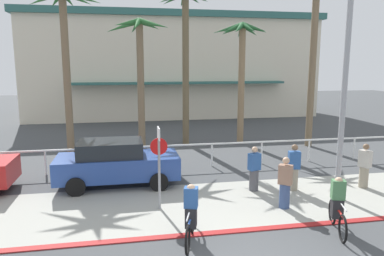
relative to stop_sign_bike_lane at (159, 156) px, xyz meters
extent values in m
plane|color=#424447|center=(1.57, 5.88, -1.68)|extent=(80.00, 80.00, 0.00)
cube|color=#9E9E93|center=(1.57, 0.08, -1.67)|extent=(44.00, 4.00, 0.02)
cube|color=maroon|center=(1.57, -1.92, -1.66)|extent=(44.00, 0.24, 0.03)
cube|color=beige|center=(3.30, 21.97, 2.35)|extent=(23.87, 8.19, 8.05)
cube|color=#2D605B|center=(3.30, 21.97, 6.62)|extent=(24.47, 8.79, 0.50)
cube|color=#2D605B|center=(3.30, 17.38, 1.32)|extent=(16.71, 1.20, 0.16)
cylinder|color=white|center=(1.57, 4.38, -0.68)|extent=(20.67, 0.08, 0.08)
cylinder|color=white|center=(-4.17, 4.38, -1.18)|extent=(0.08, 0.08, 1.00)
cylinder|color=white|center=(-1.87, 4.38, -1.18)|extent=(0.08, 0.08, 1.00)
cylinder|color=white|center=(0.42, 4.38, -1.18)|extent=(0.08, 0.08, 1.00)
cylinder|color=white|center=(2.72, 4.38, -1.18)|extent=(0.08, 0.08, 1.00)
cylinder|color=white|center=(5.02, 4.38, -1.18)|extent=(0.08, 0.08, 1.00)
cylinder|color=white|center=(7.31, 4.38, -1.18)|extent=(0.08, 0.08, 1.00)
cylinder|color=white|center=(9.61, 4.38, -1.18)|extent=(0.08, 0.08, 1.00)
cylinder|color=gray|center=(0.00, 0.00, -0.58)|extent=(0.08, 0.08, 2.20)
cube|color=white|center=(0.00, 0.00, 0.70)|extent=(0.04, 0.56, 0.36)
cylinder|color=red|center=(0.00, 0.00, 0.30)|extent=(0.52, 0.03, 0.52)
cylinder|color=#9EA0A5|center=(5.92, -0.15, 2.07)|extent=(0.18, 0.18, 7.50)
cylinder|color=#756047|center=(-3.69, 8.08, 2.20)|extent=(0.36, 0.36, 7.75)
cone|color=#2D6B33|center=(-3.55, 8.91, 5.88)|extent=(0.62, 1.78, 0.69)
cone|color=#2D6B33|center=(-4.05, 8.70, 5.82)|extent=(1.04, 1.49, 0.81)
cylinder|color=#756047|center=(-0.10, 8.47, 1.61)|extent=(0.36, 0.36, 6.57)
cone|color=#2D6B33|center=(0.64, 8.47, 4.74)|extent=(1.54, 0.32, 0.62)
cone|color=#2D6B33|center=(0.45, 9.16, 4.76)|extent=(1.39, 1.63, 0.58)
cone|color=#2D6B33|center=(-0.28, 9.25, 4.66)|extent=(0.69, 1.72, 0.77)
cone|color=#2D6B33|center=(-0.94, 8.87, 4.64)|extent=(1.89, 1.13, 0.82)
cone|color=#2D6B33|center=(-0.71, 8.17, 4.75)|extent=(1.42, 0.90, 0.61)
cone|color=#2D6B33|center=(-0.25, 7.83, 4.65)|extent=(0.63, 1.45, 0.80)
cone|color=#2D6B33|center=(0.48, 7.74, 4.68)|extent=(1.45, 1.71, 0.73)
cylinder|color=brown|center=(2.38, 9.18, 2.39)|extent=(0.36, 0.36, 8.14)
cone|color=#235B2D|center=(2.38, 9.96, 6.22)|extent=(0.32, 1.66, 0.79)
cylinder|color=#846B4C|center=(5.45, 8.79, 1.58)|extent=(0.36, 0.36, 6.52)
cone|color=#235B2D|center=(6.14, 8.79, 4.65)|extent=(1.47, 0.32, 0.69)
cone|color=#235B2D|center=(6.04, 9.29, 4.60)|extent=(1.46, 1.30, 0.78)
cone|color=#235B2D|center=(5.60, 9.66, 4.57)|extent=(0.64, 1.89, 0.85)
cone|color=#235B2D|center=(5.05, 9.48, 4.63)|extent=(1.11, 1.60, 0.73)
cone|color=#235B2D|center=(4.70, 9.06, 4.64)|extent=(1.68, 0.87, 0.72)
cone|color=#235B2D|center=(4.83, 8.57, 4.61)|extent=(1.44, 0.79, 0.77)
cone|color=#235B2D|center=(4.99, 8.00, 4.57)|extent=(1.23, 1.82, 0.85)
cone|color=#235B2D|center=(5.56, 8.12, 4.61)|extent=(0.57, 1.51, 0.77)
cone|color=#235B2D|center=(5.95, 8.37, 4.64)|extent=(1.28, 1.15, 0.71)
cylinder|color=#756047|center=(8.89, 7.39, 2.78)|extent=(0.36, 0.36, 8.92)
cube|color=#284793|center=(-1.28, 2.52, -0.95)|extent=(4.40, 1.80, 0.80)
cube|color=#1E2328|center=(-1.53, 2.52, -0.27)|extent=(2.29, 1.58, 0.56)
cylinder|color=black|center=(0.13, 3.42, -1.35)|extent=(0.66, 0.22, 0.66)
cylinder|color=black|center=(0.13, 1.62, -1.35)|extent=(0.66, 0.22, 0.66)
cylinder|color=black|center=(-2.69, 3.42, -1.35)|extent=(0.66, 0.22, 0.66)
cylinder|color=black|center=(-2.69, 1.62, -1.35)|extent=(0.66, 0.22, 0.66)
torus|color=black|center=(4.33, -2.93, -1.35)|extent=(0.28, 0.70, 0.72)
torus|color=black|center=(4.68, -1.89, -1.35)|extent=(0.28, 0.70, 0.72)
cylinder|color=red|center=(4.57, -2.21, -1.20)|extent=(0.27, 0.67, 0.35)
cylinder|color=red|center=(4.41, -2.71, -1.06)|extent=(0.17, 0.38, 0.07)
cylinder|color=red|center=(4.54, -2.30, -1.13)|extent=(0.05, 0.05, 0.44)
cylinder|color=silver|center=(4.35, -2.89, -0.80)|extent=(0.19, 0.49, 0.04)
cube|color=#232326|center=(4.54, -2.30, -1.07)|extent=(0.37, 0.39, 0.52)
cube|color=#4C7F51|center=(4.54, -2.30, -0.55)|extent=(0.40, 0.35, 0.52)
sphere|color=#D6A884|center=(4.54, -2.30, -0.32)|extent=(0.22, 0.22, 0.22)
torus|color=black|center=(0.39, -2.79, -1.35)|extent=(0.27, 0.71, 0.72)
torus|color=black|center=(0.72, -1.74, -1.35)|extent=(0.27, 0.71, 0.72)
cylinder|color=#2851A8|center=(0.62, -2.06, -1.20)|extent=(0.25, 0.67, 0.35)
cylinder|color=#2851A8|center=(0.46, -2.56, -1.06)|extent=(0.16, 0.38, 0.07)
cylinder|color=#2851A8|center=(0.59, -2.15, -1.13)|extent=(0.05, 0.05, 0.44)
cylinder|color=silver|center=(0.40, -2.74, -0.80)|extent=(0.18, 0.49, 0.04)
cube|color=#232326|center=(0.59, -2.15, -1.07)|extent=(0.36, 0.39, 0.52)
cube|color=#2D5699|center=(0.59, -2.15, -0.55)|extent=(0.40, 0.35, 0.52)
sphere|color=#D6A884|center=(0.59, -2.15, -0.32)|extent=(0.22, 0.22, 0.22)
cylinder|color=gray|center=(4.81, 0.82, -1.28)|extent=(0.38, 0.38, 0.80)
cube|color=#2D5699|center=(4.81, 0.82, -0.57)|extent=(0.45, 0.34, 0.62)
sphere|color=brown|center=(4.81, 0.82, -0.12)|extent=(0.22, 0.22, 0.22)
cylinder|color=gray|center=(7.44, 0.61, -1.29)|extent=(0.42, 0.42, 0.78)
cube|color=#B7B2A8|center=(7.44, 0.61, -0.59)|extent=(0.40, 0.47, 0.60)
sphere|color=brown|center=(7.44, 0.61, -0.15)|extent=(0.22, 0.22, 0.22)
cylinder|color=#4C4C51|center=(3.42, 1.03, -1.29)|extent=(0.40, 0.40, 0.77)
cube|color=#2D5699|center=(3.42, 1.03, -0.61)|extent=(0.46, 0.36, 0.59)
sphere|color=#D6A884|center=(3.42, 1.03, -0.18)|extent=(0.21, 0.21, 0.21)
cylinder|color=#384C7A|center=(3.80, -0.66, -1.28)|extent=(0.45, 0.45, 0.78)
cube|color=#93705B|center=(3.80, -0.66, -0.59)|extent=(0.47, 0.45, 0.60)
sphere|color=#D6A884|center=(3.80, -0.66, -0.15)|extent=(0.22, 0.22, 0.22)
camera|label=1|loc=(-0.99, -10.69, 2.74)|focal=34.14mm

